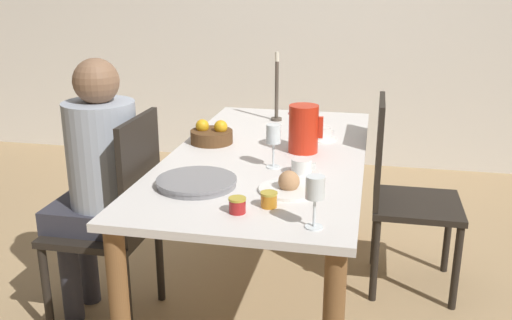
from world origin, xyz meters
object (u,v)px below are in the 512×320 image
wine_glass_water (274,136)px  teacup_near_person (302,168)px  jam_jar_amber (237,204)px  fruit_bowl (212,135)px  bread_plate (289,186)px  teacup_across (322,134)px  candlestick_tall (277,94)px  wine_glass_juice (315,191)px  serving_tray (197,182)px  red_pitcher (304,129)px  person_seated (97,170)px  chair_person_side (117,217)px  chair_opposite (402,191)px  jam_jar_red (269,199)px

wine_glass_water → teacup_near_person: 0.17m
teacup_near_person → jam_jar_amber: bearing=-110.1°
jam_jar_amber → fruit_bowl: fruit_bowl is taller
bread_plate → teacup_across: bearing=85.9°
fruit_bowl → candlestick_tall: candlestick_tall is taller
wine_glass_water → wine_glass_juice: bearing=-67.6°
serving_tray → red_pitcher: bearing=57.3°
person_seated → jam_jar_amber: (0.73, -0.42, 0.07)m
wine_glass_water → teacup_across: wine_glass_water is taller
chair_person_side → bread_plate: chair_person_side is taller
chair_opposite → bread_plate: size_ratio=4.26×
teacup_near_person → chair_opposite: bearing=51.5°
teacup_near_person → candlestick_tall: bearing=106.3°
red_pitcher → jam_jar_red: bearing=-92.7°
person_seated → fruit_bowl: size_ratio=5.93×
red_pitcher → fruit_bowl: 0.45m
wine_glass_juice → jam_jar_red: (-0.17, 0.14, -0.09)m
chair_opposite → red_pitcher: red_pitcher is taller
teacup_across → red_pitcher: bearing=-106.4°
wine_glass_water → serving_tray: 0.39m
person_seated → teacup_near_person: (0.88, 0.01, 0.07)m
bread_plate → jam_jar_amber: bearing=-120.3°
chair_opposite → fruit_bowl: chair_opposite is taller
teacup_near_person → jam_jar_amber: teacup_near_person is taller
person_seated → serving_tray: size_ratio=3.90×
chair_person_side → jam_jar_red: 0.84m
chair_opposite → teacup_near_person: (-0.43, -0.53, 0.27)m
red_pitcher → jam_jar_red: size_ratio=3.59×
chair_person_side → red_pitcher: 0.90m
teacup_near_person → jam_jar_red: bearing=-100.2°
teacup_across → bread_plate: size_ratio=0.63×
teacup_across → candlestick_tall: candlestick_tall is taller
wine_glass_juice → candlestick_tall: (-0.36, 1.36, 0.03)m
person_seated → teacup_near_person: 0.89m
chair_person_side → wine_glass_juice: (0.90, -0.46, 0.37)m
serving_tray → bread_plate: bread_plate is taller
serving_tray → wine_glass_juice: bearing=-30.8°
bread_plate → chair_opposite: bearing=58.7°
person_seated → teacup_near_person: size_ratio=8.35×
red_pitcher → fruit_bowl: red_pitcher is taller
bread_plate → candlestick_tall: bearing=102.3°
chair_opposite → chair_person_side: bearing=-64.7°
teacup_near_person → teacup_across: size_ratio=1.00×
bread_plate → candlestick_tall: candlestick_tall is taller
chair_opposite → jam_jar_amber: (-0.58, -0.97, 0.27)m
red_pitcher → teacup_across: size_ratio=1.50×
red_pitcher → teacup_near_person: bearing=-83.7°
jam_jar_red → wine_glass_juice: bearing=-39.0°
teacup_across → bread_plate: bread_plate is taller
chair_opposite → bread_plate: chair_opposite is taller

